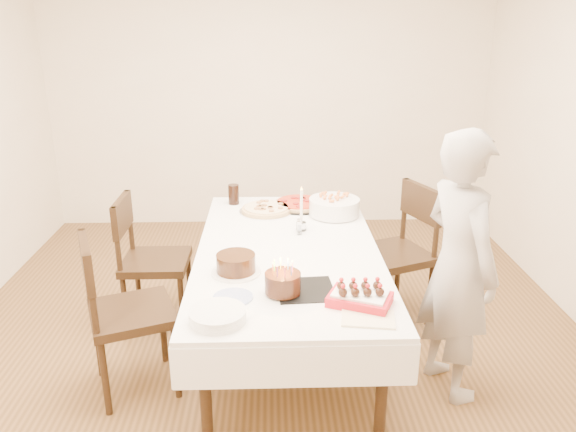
{
  "coord_description": "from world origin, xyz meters",
  "views": [
    {
      "loc": [
        0.01,
        -3.31,
        2.14
      ],
      "look_at": [
        0.11,
        -0.04,
        0.97
      ],
      "focal_mm": 35.0,
      "sensor_mm": 36.0,
      "label": 1
    }
  ],
  "objects_px": {
    "chair_left_savory": "(156,262)",
    "pasta_bowl": "(334,207)",
    "chair_left_dessert": "(132,313)",
    "pizza_white": "(266,209)",
    "strawberry_box": "(360,297)",
    "pizza_pepperoni": "(299,204)",
    "person": "(459,266)",
    "layer_cake": "(236,264)",
    "dining_table": "(288,301)",
    "birthday_cake": "(283,277)",
    "chair_right_savory": "(393,255)",
    "cola_glass": "(234,194)",
    "taper_candle": "(301,208)"
  },
  "relations": [
    {
      "from": "chair_left_savory",
      "to": "pasta_bowl",
      "type": "relative_size",
      "value": 2.63
    },
    {
      "from": "chair_left_dessert",
      "to": "pizza_white",
      "type": "height_order",
      "value": "chair_left_dessert"
    },
    {
      "from": "chair_left_savory",
      "to": "strawberry_box",
      "type": "xyz_separation_m",
      "value": [
        1.27,
        -1.14,
        0.3
      ]
    },
    {
      "from": "pizza_white",
      "to": "pizza_pepperoni",
      "type": "xyz_separation_m",
      "value": [
        0.25,
        0.12,
        0.0
      ]
    },
    {
      "from": "person",
      "to": "layer_cake",
      "type": "height_order",
      "value": "person"
    },
    {
      "from": "dining_table",
      "to": "birthday_cake",
      "type": "distance_m",
      "value": 0.78
    },
    {
      "from": "chair_left_dessert",
      "to": "pizza_white",
      "type": "relative_size",
      "value": 2.48
    },
    {
      "from": "dining_table",
      "to": "pizza_white",
      "type": "height_order",
      "value": "pizza_white"
    },
    {
      "from": "person",
      "to": "strawberry_box",
      "type": "height_order",
      "value": "person"
    },
    {
      "from": "chair_right_savory",
      "to": "pizza_pepperoni",
      "type": "xyz_separation_m",
      "value": [
        -0.66,
        0.4,
        0.26
      ]
    },
    {
      "from": "dining_table",
      "to": "cola_glass",
      "type": "bearing_deg",
      "value": 113.63
    },
    {
      "from": "dining_table",
      "to": "chair_left_savory",
      "type": "height_order",
      "value": "chair_left_savory"
    },
    {
      "from": "pasta_bowl",
      "to": "strawberry_box",
      "type": "bearing_deg",
      "value": -90.69
    },
    {
      "from": "taper_candle",
      "to": "cola_glass",
      "type": "distance_m",
      "value": 0.77
    },
    {
      "from": "chair_left_dessert",
      "to": "cola_glass",
      "type": "bearing_deg",
      "value": -134.01
    },
    {
      "from": "layer_cake",
      "to": "strawberry_box",
      "type": "distance_m",
      "value": 0.76
    },
    {
      "from": "taper_candle",
      "to": "cola_glass",
      "type": "relative_size",
      "value": 2.05
    },
    {
      "from": "chair_left_savory",
      "to": "taper_candle",
      "type": "xyz_separation_m",
      "value": [
        1.03,
        -0.09,
        0.42
      ]
    },
    {
      "from": "chair_left_dessert",
      "to": "pizza_white",
      "type": "distance_m",
      "value": 1.34
    },
    {
      "from": "strawberry_box",
      "to": "dining_table",
      "type": "bearing_deg",
      "value": 115.0
    },
    {
      "from": "cola_glass",
      "to": "strawberry_box",
      "type": "distance_m",
      "value": 1.8
    },
    {
      "from": "pizza_pepperoni",
      "to": "birthday_cake",
      "type": "height_order",
      "value": "birthday_cake"
    },
    {
      "from": "chair_left_savory",
      "to": "layer_cake",
      "type": "height_order",
      "value": "chair_left_savory"
    },
    {
      "from": "dining_table",
      "to": "chair_right_savory",
      "type": "bearing_deg",
      "value": 28.47
    },
    {
      "from": "person",
      "to": "birthday_cake",
      "type": "xyz_separation_m",
      "value": [
        -1.01,
        -0.21,
        0.05
      ]
    },
    {
      "from": "dining_table",
      "to": "person",
      "type": "distance_m",
      "value": 1.12
    },
    {
      "from": "pizza_pepperoni",
      "to": "birthday_cake",
      "type": "distance_m",
      "value": 1.44
    },
    {
      "from": "chair_left_dessert",
      "to": "taper_candle",
      "type": "relative_size",
      "value": 3.17
    },
    {
      "from": "pasta_bowl",
      "to": "strawberry_box",
      "type": "height_order",
      "value": "pasta_bowl"
    },
    {
      "from": "person",
      "to": "taper_candle",
      "type": "height_order",
      "value": "person"
    },
    {
      "from": "chair_left_savory",
      "to": "person",
      "type": "height_order",
      "value": "person"
    },
    {
      "from": "strawberry_box",
      "to": "pasta_bowl",
      "type": "bearing_deg",
      "value": 89.31
    },
    {
      "from": "pasta_bowl",
      "to": "birthday_cake",
      "type": "xyz_separation_m",
      "value": [
        -0.41,
        -1.23,
        0.03
      ]
    },
    {
      "from": "strawberry_box",
      "to": "chair_left_dessert",
      "type": "bearing_deg",
      "value": 163.05
    },
    {
      "from": "chair_right_savory",
      "to": "chair_left_savory",
      "type": "xyz_separation_m",
      "value": [
        -1.7,
        -0.01,
        -0.02
      ]
    },
    {
      "from": "pasta_bowl",
      "to": "cola_glass",
      "type": "bearing_deg",
      "value": 159.03
    },
    {
      "from": "layer_cake",
      "to": "chair_right_savory",
      "type": "bearing_deg",
      "value": 35.36
    },
    {
      "from": "birthday_cake",
      "to": "strawberry_box",
      "type": "xyz_separation_m",
      "value": [
        0.39,
        -0.12,
        -0.06
      ]
    },
    {
      "from": "chair_left_dessert",
      "to": "cola_glass",
      "type": "relative_size",
      "value": 6.49
    },
    {
      "from": "chair_left_dessert",
      "to": "taper_candle",
      "type": "xyz_separation_m",
      "value": [
        1.02,
        0.66,
        0.41
      ]
    },
    {
      "from": "chair_left_dessert",
      "to": "pizza_pepperoni",
      "type": "relative_size",
      "value": 2.4
    },
    {
      "from": "taper_candle",
      "to": "birthday_cake",
      "type": "relative_size",
      "value": 1.65
    },
    {
      "from": "pasta_bowl",
      "to": "dining_table",
      "type": "bearing_deg",
      "value": -120.36
    },
    {
      "from": "cola_glass",
      "to": "strawberry_box",
      "type": "xyz_separation_m",
      "value": [
        0.74,
        -1.64,
        -0.04
      ]
    },
    {
      "from": "dining_table",
      "to": "pizza_pepperoni",
      "type": "distance_m",
      "value": 0.92
    },
    {
      "from": "chair_right_savory",
      "to": "chair_left_savory",
      "type": "height_order",
      "value": "chair_right_savory"
    },
    {
      "from": "chair_right_savory",
      "to": "chair_left_savory",
      "type": "relative_size",
      "value": 1.05
    },
    {
      "from": "pizza_white",
      "to": "layer_cake",
      "type": "distance_m",
      "value": 1.06
    },
    {
      "from": "person",
      "to": "pizza_pepperoni",
      "type": "distance_m",
      "value": 1.48
    },
    {
      "from": "chair_right_savory",
      "to": "person",
      "type": "height_order",
      "value": "person"
    }
  ]
}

